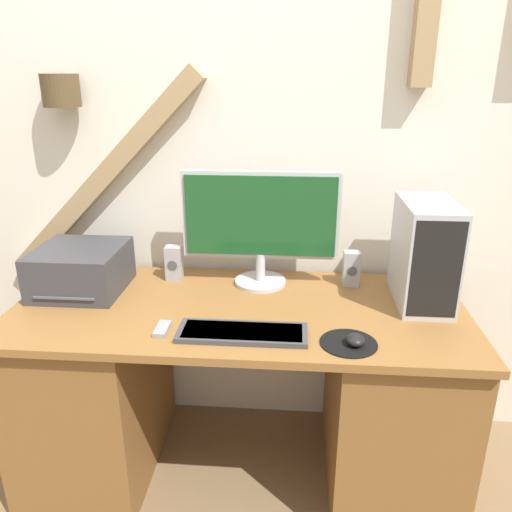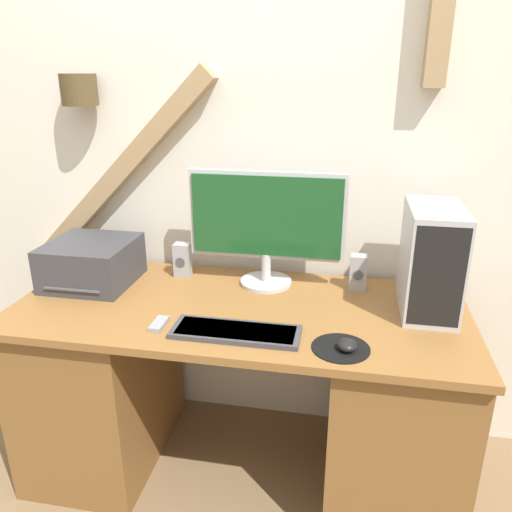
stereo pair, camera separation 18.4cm
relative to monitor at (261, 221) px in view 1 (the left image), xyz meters
name	(u,v)px [view 1 (the left image)]	position (x,y,z in m)	size (l,w,h in m)	color
wall_back	(249,140)	(-0.06, 0.20, 0.30)	(6.40, 0.20, 2.79)	silver
desk	(240,389)	(-0.07, -0.23, -0.65)	(1.74, 0.76, 0.78)	brown
monitor	(261,221)	(0.00, 0.00, 0.00)	(0.64, 0.22, 0.48)	#B7B7BC
keyboard	(242,333)	(-0.03, -0.45, -0.26)	(0.44, 0.15, 0.02)	#3D3D42
mousepad	(349,343)	(0.33, -0.48, -0.27)	(0.19, 0.19, 0.00)	black
mouse	(355,340)	(0.35, -0.49, -0.25)	(0.06, 0.07, 0.04)	black
computer_tower	(424,254)	(0.64, -0.13, -0.07)	(0.19, 0.36, 0.40)	#B2B2B7
printer	(81,269)	(-0.73, -0.13, -0.18)	(0.34, 0.35, 0.18)	#38383D
speaker_left	(174,263)	(-0.37, 0.01, -0.20)	(0.07, 0.06, 0.15)	#99999E
speaker_right	(351,269)	(0.38, 0.01, -0.20)	(0.07, 0.06, 0.15)	#99999E
remote_control	(162,329)	(-0.31, -0.45, -0.27)	(0.04, 0.10, 0.02)	gray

